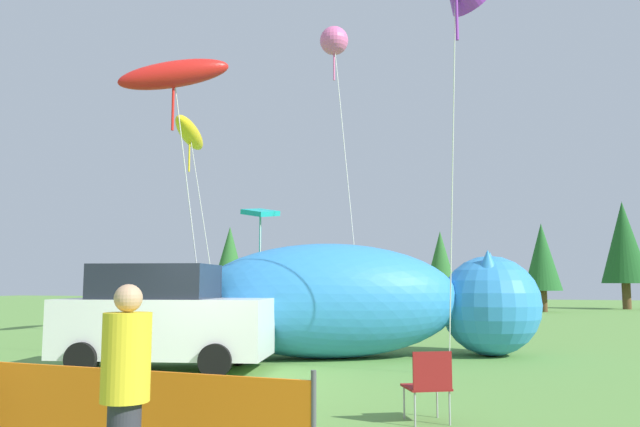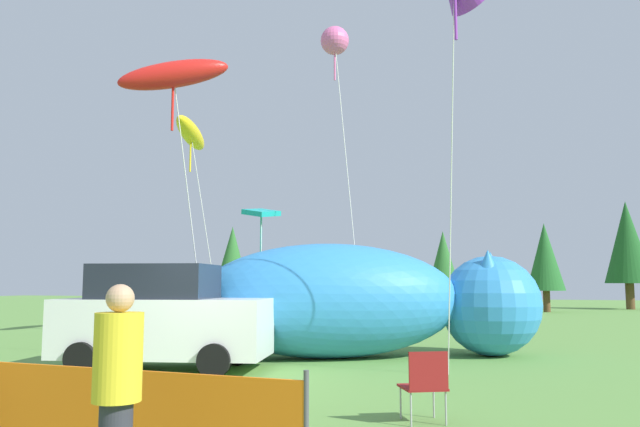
{
  "view_description": "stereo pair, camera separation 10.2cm",
  "coord_description": "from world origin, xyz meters",
  "px_view_note": "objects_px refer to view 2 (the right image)",
  "views": [
    {
      "loc": [
        5.37,
        -9.35,
        1.79
      ],
      "look_at": [
        0.57,
        5.67,
        3.53
      ],
      "focal_mm": 35.0,
      "sensor_mm": 36.0,
      "label": 1
    },
    {
      "loc": [
        5.47,
        -9.32,
        1.79
      ],
      "look_at": [
        0.57,
        5.67,
        3.53
      ],
      "focal_mm": 35.0,
      "sensor_mm": 36.0,
      "label": 2
    }
  ],
  "objects_px": {
    "parked_car": "(163,318)",
    "folding_chair": "(425,382)",
    "spectator_in_green_shirt": "(117,385)",
    "kite_yellow_hero": "(191,134)",
    "kite_red_lizard": "(174,75)",
    "inflatable_cat": "(364,305)",
    "kite_pink_octopus": "(335,42)",
    "kite_teal_diamond": "(261,214)"
  },
  "relations": [
    {
      "from": "folding_chair",
      "to": "spectator_in_green_shirt",
      "type": "height_order",
      "value": "spectator_in_green_shirt"
    },
    {
      "from": "folding_chair",
      "to": "kite_pink_octopus",
      "type": "bearing_deg",
      "value": -4.47
    },
    {
      "from": "kite_pink_octopus",
      "to": "kite_teal_diamond",
      "type": "relative_size",
      "value": 2.35
    },
    {
      "from": "folding_chair",
      "to": "parked_car",
      "type": "bearing_deg",
      "value": 34.15
    },
    {
      "from": "parked_car",
      "to": "kite_teal_diamond",
      "type": "bearing_deg",
      "value": 84.57
    },
    {
      "from": "parked_car",
      "to": "inflatable_cat",
      "type": "bearing_deg",
      "value": 31.46
    },
    {
      "from": "parked_car",
      "to": "kite_yellow_hero",
      "type": "height_order",
      "value": "kite_yellow_hero"
    },
    {
      "from": "parked_car",
      "to": "kite_red_lizard",
      "type": "bearing_deg",
      "value": 102.21
    },
    {
      "from": "folding_chair",
      "to": "kite_yellow_hero",
      "type": "distance_m",
      "value": 14.92
    },
    {
      "from": "parked_car",
      "to": "kite_red_lizard",
      "type": "xyz_separation_m",
      "value": [
        -0.28,
        0.63,
        5.42
      ]
    },
    {
      "from": "kite_pink_octopus",
      "to": "kite_yellow_hero",
      "type": "relative_size",
      "value": 1.36
    },
    {
      "from": "parked_car",
      "to": "inflatable_cat",
      "type": "relative_size",
      "value": 0.55
    },
    {
      "from": "kite_teal_diamond",
      "to": "kite_yellow_hero",
      "type": "bearing_deg",
      "value": -177.03
    },
    {
      "from": "kite_pink_octopus",
      "to": "parked_car",
      "type": "bearing_deg",
      "value": -103.53
    },
    {
      "from": "spectator_in_green_shirt",
      "to": "kite_pink_octopus",
      "type": "height_order",
      "value": "kite_pink_octopus"
    },
    {
      "from": "parked_car",
      "to": "kite_yellow_hero",
      "type": "relative_size",
      "value": 0.63
    },
    {
      "from": "kite_pink_octopus",
      "to": "folding_chair",
      "type": "bearing_deg",
      "value": -67.35
    },
    {
      "from": "kite_pink_octopus",
      "to": "kite_yellow_hero",
      "type": "xyz_separation_m",
      "value": [
        -4.99,
        -0.2,
        -2.67
      ]
    },
    {
      "from": "kite_teal_diamond",
      "to": "parked_car",
      "type": "bearing_deg",
      "value": -83.44
    },
    {
      "from": "inflatable_cat",
      "to": "spectator_in_green_shirt",
      "type": "xyz_separation_m",
      "value": [
        0.56,
        -10.34,
        -0.28
      ]
    },
    {
      "from": "spectator_in_green_shirt",
      "to": "kite_yellow_hero",
      "type": "xyz_separation_m",
      "value": [
        -7.36,
        13.77,
        5.77
      ]
    },
    {
      "from": "spectator_in_green_shirt",
      "to": "kite_pink_octopus",
      "type": "bearing_deg",
      "value": 99.62
    },
    {
      "from": "folding_chair",
      "to": "kite_red_lizard",
      "type": "relative_size",
      "value": 0.13
    },
    {
      "from": "inflatable_cat",
      "to": "kite_yellow_hero",
      "type": "height_order",
      "value": "kite_yellow_hero"
    },
    {
      "from": "kite_yellow_hero",
      "to": "kite_red_lizard",
      "type": "distance_m",
      "value": 6.81
    },
    {
      "from": "kite_pink_octopus",
      "to": "kite_teal_diamond",
      "type": "distance_m",
      "value": 5.98
    },
    {
      "from": "inflatable_cat",
      "to": "kite_red_lizard",
      "type": "xyz_separation_m",
      "value": [
        -3.76,
        -2.66,
        5.22
      ]
    },
    {
      "from": "parked_car",
      "to": "folding_chair",
      "type": "xyz_separation_m",
      "value": [
        5.9,
        -3.24,
        -0.53
      ]
    },
    {
      "from": "kite_red_lizard",
      "to": "folding_chair",
      "type": "bearing_deg",
      "value": -32.02
    },
    {
      "from": "spectator_in_green_shirt",
      "to": "kite_red_lizard",
      "type": "height_order",
      "value": "kite_red_lizard"
    },
    {
      "from": "folding_chair",
      "to": "kite_pink_octopus",
      "type": "distance_m",
      "value": 14.14
    },
    {
      "from": "folding_chair",
      "to": "kite_red_lizard",
      "type": "xyz_separation_m",
      "value": [
        -6.19,
        3.87,
        5.94
      ]
    },
    {
      "from": "kite_yellow_hero",
      "to": "kite_red_lizard",
      "type": "bearing_deg",
      "value": -63.45
    },
    {
      "from": "inflatable_cat",
      "to": "kite_teal_diamond",
      "type": "height_order",
      "value": "kite_teal_diamond"
    },
    {
      "from": "kite_pink_octopus",
      "to": "spectator_in_green_shirt",
      "type": "bearing_deg",
      "value": -80.38
    },
    {
      "from": "parked_car",
      "to": "kite_red_lizard",
      "type": "height_order",
      "value": "kite_red_lizard"
    },
    {
      "from": "kite_teal_diamond",
      "to": "kite_red_lizard",
      "type": "xyz_separation_m",
      "value": [
        0.5,
        -6.21,
        2.52
      ]
    },
    {
      "from": "parked_car",
      "to": "folding_chair",
      "type": "bearing_deg",
      "value": -40.72
    },
    {
      "from": "parked_car",
      "to": "inflatable_cat",
      "type": "xyz_separation_m",
      "value": [
        3.47,
        3.29,
        0.2
      ]
    },
    {
      "from": "kite_pink_octopus",
      "to": "kite_red_lizard",
      "type": "distance_m",
      "value": 7.21
    },
    {
      "from": "folding_chair",
      "to": "inflatable_cat",
      "type": "relative_size",
      "value": 0.11
    },
    {
      "from": "inflatable_cat",
      "to": "kite_red_lizard",
      "type": "bearing_deg",
      "value": -169.41
    }
  ]
}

